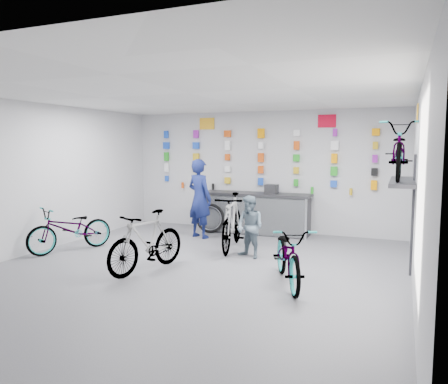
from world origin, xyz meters
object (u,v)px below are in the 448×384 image
at_px(bike_center, 147,241).
at_px(counter, 256,214).
at_px(bike_left, 71,229).
at_px(customer, 250,227).
at_px(bike_right, 289,255).
at_px(bike_service, 232,222).
at_px(clerk, 200,198).

bearing_deg(bike_center, counter, 93.28).
height_order(bike_left, customer, customer).
relative_size(bike_right, bike_service, 0.93).
height_order(clerk, customer, clerk).
relative_size(bike_left, bike_service, 0.92).
height_order(bike_left, bike_center, bike_center).
distance_m(bike_left, bike_service, 3.29).
bearing_deg(clerk, customer, 161.17).
relative_size(bike_left, clerk, 0.96).
bearing_deg(bike_right, bike_center, 160.58).
relative_size(bike_center, bike_service, 0.89).
xyz_separation_m(bike_left, bike_right, (4.62, -0.42, 0.01)).
bearing_deg(bike_center, bike_right, 18.26).
bearing_deg(bike_left, bike_right, 18.65).
bearing_deg(bike_service, bike_center, -121.26).
relative_size(bike_service, clerk, 1.05).
bearing_deg(counter, bike_center, -100.25).
relative_size(bike_left, bike_right, 0.99).
bearing_deg(clerk, bike_center, 116.46).
bearing_deg(bike_right, bike_left, 150.63).
relative_size(counter, bike_service, 1.40).
xyz_separation_m(bike_left, clerk, (1.83, 2.23, 0.46)).
bearing_deg(bike_right, bike_service, 107.87).
xyz_separation_m(bike_right, bike_service, (-1.65, 1.83, 0.11)).
bearing_deg(clerk, bike_right, 155.49).
distance_m(bike_center, bike_right, 2.43).
distance_m(counter, bike_center, 3.87).
bearing_deg(customer, bike_center, -108.37).
distance_m(bike_center, bike_service, 2.17).
relative_size(counter, bike_left, 1.53).
bearing_deg(customer, bike_left, -142.93).
height_order(counter, bike_center, bike_center).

